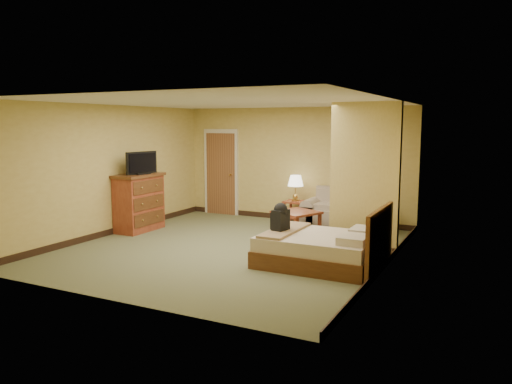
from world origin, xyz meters
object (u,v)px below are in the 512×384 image
Objects in this scene: loveseat at (344,216)px; coffee_table at (296,218)px; bed at (323,249)px; dresser at (139,202)px.

loveseat reaches higher than coffee_table.
coffee_table is at bearing 123.34° from bed.
coffee_table is (-0.67, -1.05, 0.07)m from loveseat.
bed is (1.18, -1.80, -0.08)m from coffee_table.
loveseat is 1.25m from coffee_table.
bed is (0.51, -2.85, -0.01)m from loveseat.
dresser is 4.38m from bed.
loveseat is 1.69× the size of coffee_table.
loveseat is at bearing 28.94° from dresser.
bed reaches higher than loveseat.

